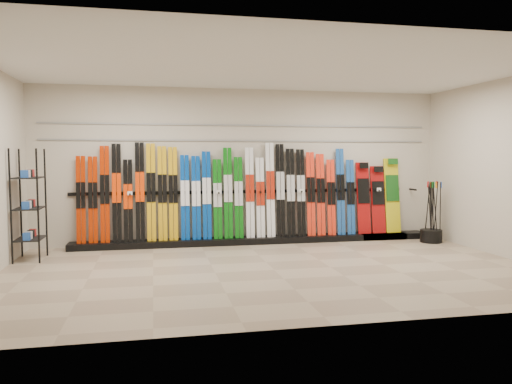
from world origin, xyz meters
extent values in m
plane|color=gray|center=(0.00, 0.00, 0.00)|extent=(8.00, 8.00, 0.00)
plane|color=beige|center=(0.00, 2.50, 1.50)|extent=(8.00, 0.00, 8.00)
plane|color=beige|center=(4.00, 0.00, 1.50)|extent=(0.00, 5.00, 5.00)
plane|color=silver|center=(0.00, 0.00, 3.00)|extent=(8.00, 8.00, 0.00)
cube|color=black|center=(0.22, 2.28, 0.06)|extent=(8.00, 0.40, 0.12)
cube|color=#AE2301|center=(-3.05, 2.31, 0.91)|extent=(0.17, 0.18, 1.58)
cube|color=#AE2301|center=(-2.84, 2.31, 0.91)|extent=(0.17, 0.18, 1.57)
cube|color=#AE2301|center=(-2.63, 2.32, 1.00)|extent=(0.17, 0.20, 1.77)
cube|color=black|center=(-2.42, 2.32, 1.02)|extent=(0.17, 0.20, 1.81)
cube|color=black|center=(-2.22, 2.31, 0.88)|extent=(0.17, 0.17, 1.52)
cube|color=black|center=(-2.00, 2.32, 1.04)|extent=(0.17, 0.21, 1.83)
cube|color=gold|center=(-1.80, 2.32, 1.03)|extent=(0.17, 0.20, 1.82)
cube|color=gold|center=(-1.59, 2.32, 1.00)|extent=(0.17, 0.20, 1.76)
cube|color=gold|center=(-1.39, 2.32, 0.99)|extent=(0.17, 0.20, 1.75)
cube|color=#053DA0|center=(-1.17, 2.31, 0.92)|extent=(0.17, 0.18, 1.60)
cube|color=#053DA0|center=(-0.96, 2.31, 0.91)|extent=(0.17, 0.18, 1.58)
cube|color=#053DA0|center=(-0.76, 2.32, 0.95)|extent=(0.17, 0.19, 1.67)
cube|color=#0D6510|center=(-0.55, 2.31, 0.88)|extent=(0.17, 0.17, 1.52)
cube|color=#0D6510|center=(-0.35, 2.32, 0.99)|extent=(0.17, 0.20, 1.74)
cube|color=#0D6510|center=(-0.14, 2.31, 0.90)|extent=(0.17, 0.18, 1.56)
cube|color=white|center=(0.08, 2.32, 0.99)|extent=(0.17, 0.20, 1.74)
cube|color=white|center=(0.28, 2.31, 0.89)|extent=(0.17, 0.18, 1.55)
cube|color=white|center=(0.49, 2.33, 1.04)|extent=(0.17, 0.21, 1.84)
cube|color=black|center=(0.69, 2.32, 1.03)|extent=(0.17, 0.20, 1.82)
cube|color=black|center=(0.90, 2.32, 0.98)|extent=(0.17, 0.19, 1.73)
cube|color=black|center=(1.11, 2.32, 0.98)|extent=(0.17, 0.19, 1.71)
cube|color=red|center=(1.31, 2.32, 0.95)|extent=(0.17, 0.19, 1.66)
cube|color=red|center=(1.52, 2.31, 0.93)|extent=(0.17, 0.18, 1.62)
cube|color=red|center=(1.74, 2.31, 0.87)|extent=(0.17, 0.17, 1.51)
cube|color=#1A4B93|center=(1.94, 2.32, 0.98)|extent=(0.17, 0.19, 1.73)
cube|color=#1A4B93|center=(2.16, 2.31, 0.87)|extent=(0.17, 0.17, 1.50)
cube|color=#990C0C|center=(2.45, 2.35, 0.84)|extent=(0.27, 0.23, 1.45)
cube|color=#990C0C|center=(2.77, 2.35, 0.80)|extent=(0.29, 0.21, 1.37)
cube|color=gold|center=(3.09, 2.36, 0.88)|extent=(0.32, 0.24, 1.53)
cube|color=black|center=(-3.75, 1.52, 0.91)|extent=(0.40, 0.60, 1.82)
cylinder|color=black|center=(3.60, 1.69, 0.12)|extent=(0.42, 0.42, 0.25)
cylinder|color=black|center=(3.56, 1.79, 0.61)|extent=(0.08, 0.06, 1.18)
cylinder|color=black|center=(3.57, 1.67, 0.61)|extent=(0.15, 0.12, 1.17)
cylinder|color=black|center=(3.60, 1.75, 0.61)|extent=(0.08, 0.08, 1.18)
cylinder|color=black|center=(3.57, 1.81, 0.61)|extent=(0.07, 0.11, 1.18)
cylinder|color=black|center=(3.74, 1.78, 0.61)|extent=(0.02, 0.12, 1.18)
cylinder|color=black|center=(3.60, 1.56, 0.61)|extent=(0.13, 0.04, 1.18)
cylinder|color=black|center=(3.72, 1.59, 0.61)|extent=(0.10, 0.12, 1.18)
cylinder|color=black|center=(3.58, 1.66, 0.61)|extent=(0.09, 0.07, 1.18)
cylinder|color=black|center=(3.63, 1.72, 0.61)|extent=(0.12, 0.06, 1.18)
cylinder|color=black|center=(3.67, 1.76, 0.61)|extent=(0.10, 0.10, 1.18)
cylinder|color=black|center=(3.67, 1.74, 0.61)|extent=(0.06, 0.13, 1.18)
cylinder|color=black|center=(3.61, 1.66, 0.61)|extent=(0.06, 0.05, 1.18)
cube|color=gray|center=(0.00, 2.48, 2.00)|extent=(7.60, 0.02, 0.03)
cube|color=gray|center=(0.00, 2.48, 2.30)|extent=(7.60, 0.02, 0.03)
camera|label=1|loc=(-1.75, -7.15, 1.72)|focal=35.00mm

